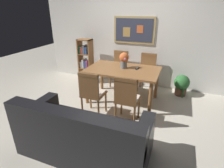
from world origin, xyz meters
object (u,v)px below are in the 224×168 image
Objects in this scene: dining_table at (123,73)px; potted_ivy at (182,84)px; dining_chair_near_left at (92,91)px; tv_remote at (137,68)px; flower_vase at (124,59)px; dining_chair_far_right at (147,69)px; bookshelf at (86,63)px; dining_chair_near_right at (127,97)px; leather_couch at (83,136)px; dining_chair_far_left at (120,66)px.

dining_table is 1.49m from potted_ivy.
dining_chair_near_left is 1.15m from tv_remote.
flower_vase is at bearing 70.08° from dining_chair_near_left.
potted_ivy is at bearing 45.62° from dining_chair_near_left.
bookshelf is (-1.68, -0.08, 0.00)m from dining_chair_far_right.
dining_chair_near_right is 2.72× the size of flower_vase.
flower_vase reaches higher than dining_chair_far_right.
leather_couch is 2.79m from bookshelf.
dining_table is 9.50× the size of tv_remote.
leather_couch is at bearing -70.46° from dining_chair_near_left.
dining_chair_far_right reaches higher than dining_table.
dining_table is 2.78× the size of potted_ivy.
dining_chair_far_right is at bearing 62.46° from flower_vase.
bookshelf reaches higher than dining_table.
dining_chair_near_right is 0.96m from tv_remote.
bookshelf is 7.40× the size of tv_remote.
dining_table is 1.67× the size of dining_chair_far_left.
potted_ivy is 1.55m from flower_vase.
potted_ivy is at bearing 33.64° from tv_remote.
flower_vase is (0.34, -0.74, 0.40)m from dining_chair_far_left.
dining_chair_far_right is at bearing 81.57° from tv_remote.
dining_chair_far_left and dining_chair_near_left have the same top height.
dining_chair_near_left is at bearing -134.38° from potted_ivy.
dining_chair_far_right is (0.04, 1.61, 0.00)m from dining_chair_near_right.
dining_chair_far_right is at bearing 64.68° from dining_table.
tv_remote reaches higher than dining_table.
dining_chair_far_left is at bearing 115.02° from flower_vase.
potted_ivy is (1.55, 1.58, -0.27)m from dining_chair_near_left.
flower_vase reaches higher than leather_couch.
bookshelf is (-1.30, 2.46, 0.22)m from leather_couch.
bookshelf reaches higher than flower_vase.
dining_chair_far_left is (-0.35, 0.81, -0.11)m from dining_table.
leather_couch reaches higher than potted_ivy.
dining_chair_near_right is at bearing -67.37° from dining_table.
dining_chair_near_left is at bearing -109.92° from flower_vase.
bookshelf reaches higher than potted_ivy.
dining_table is 1.67× the size of dining_chair_far_right.
dining_table is 1.77m from leather_couch.
dining_chair_far_left is 1.63m from dining_chair_near_left.
dining_table is 0.88m from dining_chair_far_left.
potted_ivy is (1.57, -0.05, -0.27)m from dining_chair_far_left.
dining_chair_near_left is 2.23m from potted_ivy.
potted_ivy is (2.53, 0.03, -0.27)m from bookshelf.
dining_table is 0.84× the size of leather_couch.
dining_table is 1.28× the size of bookshelf.
bookshelf is 1.70m from tv_remote.
dining_chair_far_right is (0.71, 1.63, 0.00)m from dining_chair_near_left.
tv_remote is (0.28, 0.13, 0.10)m from dining_table.
dining_chair_far_left is at bearing 112.93° from dining_chair_near_right.
dining_chair_near_left is 1.00× the size of dining_chair_far_right.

